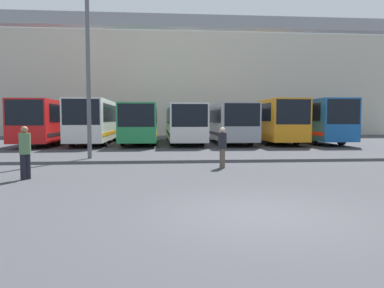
# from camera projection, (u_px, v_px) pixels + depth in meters

# --- Properties ---
(ground_plane) EXTENTS (200.00, 200.00, 0.00)m
(ground_plane) POSITION_uv_depth(u_px,v_px,m) (258.00, 215.00, 7.44)
(ground_plane) COLOR #38383D
(building_backdrop) EXTENTS (50.31, 12.00, 11.79)m
(building_backdrop) POSITION_uv_depth(u_px,v_px,m) (174.00, 88.00, 48.20)
(building_backdrop) COLOR #B7B2A3
(building_backdrop) RESTS_ON ground
(overhead_gantry) EXTENTS (29.39, 0.80, 7.66)m
(overhead_gantry) POSITION_uv_depth(u_px,v_px,m) (193.00, 39.00, 21.00)
(overhead_gantry) COLOR gray
(overhead_gantry) RESTS_ON ground
(bus_slot_0) EXTENTS (2.54, 12.01, 3.19)m
(bus_slot_0) POSITION_uv_depth(u_px,v_px,m) (52.00, 120.00, 28.87)
(bus_slot_0) COLOR red
(bus_slot_0) RESTS_ON ground
(bus_slot_1) EXTENTS (2.55, 10.56, 3.25)m
(bus_slot_1) POSITION_uv_depth(u_px,v_px,m) (95.00, 119.00, 28.44)
(bus_slot_1) COLOR silver
(bus_slot_1) RESTS_ON ground
(bus_slot_2) EXTENTS (2.53, 11.85, 2.97)m
(bus_slot_2) POSITION_uv_depth(u_px,v_px,m) (141.00, 121.00, 29.39)
(bus_slot_2) COLOR #268C4C
(bus_slot_2) RESTS_ON ground
(bus_slot_3) EXTENTS (2.55, 12.32, 2.95)m
(bus_slot_3) POSITION_uv_depth(u_px,v_px,m) (184.00, 121.00, 29.92)
(bus_slot_3) COLOR silver
(bus_slot_3) RESTS_ON ground
(bus_slot_4) EXTENTS (2.57, 10.66, 3.02)m
(bus_slot_4) POSITION_uv_depth(u_px,v_px,m) (227.00, 121.00, 29.39)
(bus_slot_4) COLOR #999EA5
(bus_slot_4) RESTS_ON ground
(bus_slot_5) EXTENTS (2.55, 10.83, 3.29)m
(bus_slot_5) POSITION_uv_depth(u_px,v_px,m) (269.00, 119.00, 29.76)
(bus_slot_5) COLOR orange
(bus_slot_5) RESTS_ON ground
(bus_slot_6) EXTENTS (2.49, 10.47, 3.32)m
(bus_slot_6) POSITION_uv_depth(u_px,v_px,m) (311.00, 119.00, 29.88)
(bus_slot_6) COLOR #1959A5
(bus_slot_6) RESTS_ON ground
(pedestrian_near_center) EXTENTS (0.33, 0.33, 1.58)m
(pedestrian_near_center) POSITION_uv_depth(u_px,v_px,m) (222.00, 146.00, 14.54)
(pedestrian_near_center) COLOR brown
(pedestrian_near_center) RESTS_ON ground
(pedestrian_near_right) EXTENTS (0.35, 0.35, 1.68)m
(pedestrian_near_right) POSITION_uv_depth(u_px,v_px,m) (25.00, 151.00, 11.77)
(pedestrian_near_right) COLOR black
(pedestrian_near_right) RESTS_ON ground
(lamp_post) EXTENTS (0.36, 0.36, 8.36)m
(lamp_post) POSITION_uv_depth(u_px,v_px,m) (88.00, 63.00, 17.79)
(lamp_post) COLOR #595B60
(lamp_post) RESTS_ON ground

